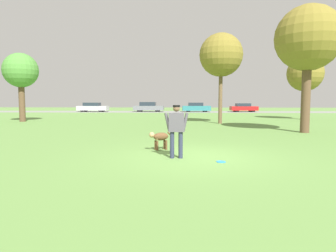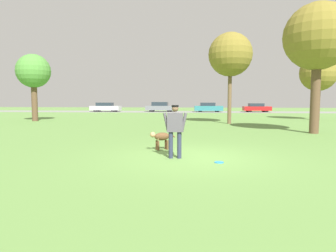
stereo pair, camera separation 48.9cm
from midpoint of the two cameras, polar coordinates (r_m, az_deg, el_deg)
The scene contains 13 objects.
ground_plane at distance 9.17m, azimuth 6.27°, elevation -5.96°, with size 120.00×120.00×0.00m, color #608C42.
far_road_strip at distance 43.77m, azimuth 5.68°, elevation 2.70°, with size 120.00×6.00×0.01m.
person at distance 8.85m, azimuth 2.94°, elevation -0.17°, with size 0.72×0.23×1.59m.
dog at distance 10.40m, azimuth -0.03°, elevation -2.17°, with size 0.88×0.59×0.64m.
frisbee at distance 8.52m, azimuth 11.33°, elevation -6.80°, with size 0.26×0.26×0.02m.
tree_far_right at distance 29.31m, azimuth 27.18°, elevation 8.89°, with size 3.12×3.12×5.62m.
tree_far_left at distance 26.92m, azimuth -23.79°, elevation 9.40°, with size 2.72×2.72×5.45m.
tree_near_right at distance 17.61m, azimuth 27.37°, elevation 14.73°, with size 3.39×3.39×6.64m.
tree_mid_center at distance 22.57m, azimuth 12.42°, elevation 13.09°, with size 3.14×3.14×6.56m.
parked_car_silver at distance 45.35m, azimuth -11.52°, elevation 3.53°, with size 4.43×1.82×1.35m.
parked_car_grey at distance 44.24m, azimuth -1.11°, elevation 3.65°, with size 4.46×1.84×1.43m.
parked_car_teal at distance 43.60m, azimuth 8.00°, elevation 3.52°, with size 4.11×1.85×1.35m.
parked_car_red at distance 44.92m, azimuth 16.83°, elevation 3.36°, with size 3.89×1.94×1.25m.
Camera 2 is at (0.11, -8.98, 1.74)m, focal length 32.00 mm.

